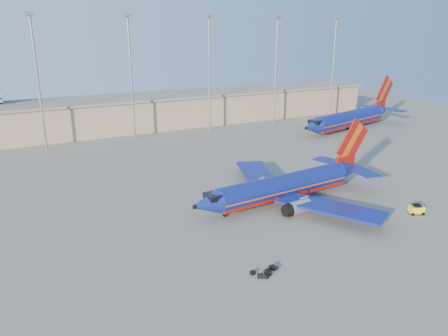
{
  "coord_description": "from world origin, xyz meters",
  "views": [
    {
      "loc": [
        -33.25,
        -54.45,
        25.31
      ],
      "look_at": [
        -2.34,
        4.82,
        4.0
      ],
      "focal_mm": 35.0,
      "sensor_mm": 36.0,
      "label": 1
    }
  ],
  "objects": [
    {
      "name": "light_mast_row",
      "position": [
        5.0,
        46.0,
        17.55
      ],
      "size": [
        101.6,
        1.6,
        28.65
      ],
      "color": "gray",
      "rests_on": "ground"
    },
    {
      "name": "aircraft_main",
      "position": [
        4.36,
        -3.28,
        2.43
      ],
      "size": [
        33.64,
        32.25,
        11.39
      ],
      "rotation": [
        0.0,
        0.0,
        0.09
      ],
      "color": "navy",
      "rests_on": "ground"
    },
    {
      "name": "ground",
      "position": [
        0.0,
        0.0,
        0.0
      ],
      "size": [
        220.0,
        220.0,
        0.0
      ],
      "primitive_type": "plane",
      "color": "slate",
      "rests_on": "ground"
    },
    {
      "name": "baggage_tug",
      "position": [
        17.83,
        -16.1,
        0.76
      ],
      "size": [
        2.35,
        1.92,
        1.46
      ],
      "rotation": [
        0.0,
        0.0,
        -0.4
      ],
      "color": "yellow",
      "rests_on": "ground"
    },
    {
      "name": "terminal_building",
      "position": [
        10.0,
        58.0,
        4.32
      ],
      "size": [
        122.0,
        16.0,
        8.5
      ],
      "color": "gray",
      "rests_on": "ground"
    },
    {
      "name": "aircraft_second",
      "position": [
        48.93,
        30.69,
        3.01
      ],
      "size": [
        38.14,
        17.54,
        13.13
      ],
      "rotation": [
        0.0,
        0.0,
        0.24
      ],
      "color": "navy",
      "rests_on": "ground"
    },
    {
      "name": "luggage_pile",
      "position": [
        -10.09,
        -19.75,
        0.23
      ],
      "size": [
        3.31,
        1.86,
        0.55
      ],
      "color": "black",
      "rests_on": "ground"
    }
  ]
}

